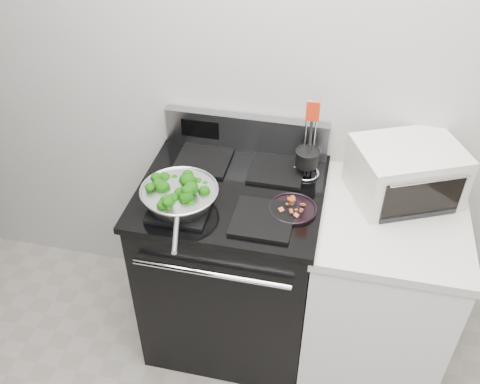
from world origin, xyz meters
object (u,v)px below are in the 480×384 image
(skillet, at_px, (179,195))
(toaster_oven, at_px, (405,172))
(utensil_holder, at_px, (307,162))
(bacon_plate, at_px, (293,207))
(gas_range, at_px, (232,263))

(skillet, bearing_deg, toaster_oven, 4.28)
(skillet, xyz_separation_m, utensil_holder, (0.48, 0.33, 0.02))
(toaster_oven, bearing_deg, utensil_holder, 153.15)
(bacon_plate, relative_size, toaster_oven, 0.39)
(utensil_holder, height_order, toaster_oven, utensil_holder)
(gas_range, bearing_deg, bacon_plate, -17.16)
(skillet, xyz_separation_m, bacon_plate, (0.46, 0.07, -0.03))
(utensil_holder, distance_m, toaster_oven, 0.42)
(gas_range, relative_size, skillet, 2.25)
(gas_range, distance_m, bacon_plate, 0.56)
(gas_range, distance_m, utensil_holder, 0.63)
(toaster_oven, bearing_deg, gas_range, 167.72)
(toaster_oven, bearing_deg, skillet, 174.68)
(gas_range, height_order, toaster_oven, toaster_oven)
(bacon_plate, bearing_deg, toaster_oven, 28.50)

